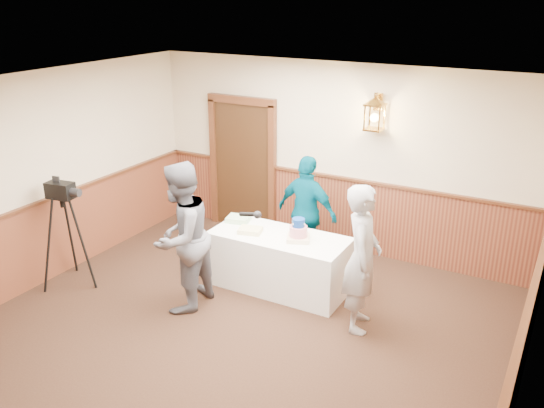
{
  "coord_description": "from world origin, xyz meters",
  "views": [
    {
      "loc": [
        3.12,
        -4.13,
        3.75
      ],
      "look_at": [
        -0.1,
        1.7,
        1.25
      ],
      "focal_mm": 38.0,
      "sensor_mm": 36.0,
      "label": 1
    }
  ],
  "objects_px": {
    "display_table": "(279,261)",
    "tv_camera_rig": "(67,240)",
    "interviewer": "(181,238)",
    "tiered_cake": "(298,232)",
    "assistant_p": "(307,212)",
    "sheet_cake_green": "(238,219)",
    "baker": "(362,258)",
    "sheet_cake_yellow": "(250,230)"
  },
  "relations": [
    {
      "from": "interviewer",
      "to": "sheet_cake_yellow",
      "type": "bearing_deg",
      "value": 151.95
    },
    {
      "from": "sheet_cake_green",
      "to": "tv_camera_rig",
      "type": "height_order",
      "value": "tv_camera_rig"
    },
    {
      "from": "assistant_p",
      "to": "tiered_cake",
      "type": "bearing_deg",
      "value": 117.25
    },
    {
      "from": "tv_camera_rig",
      "to": "display_table",
      "type": "bearing_deg",
      "value": 18.31
    },
    {
      "from": "tiered_cake",
      "to": "assistant_p",
      "type": "xyz_separation_m",
      "value": [
        -0.25,
        0.78,
        -0.05
      ]
    },
    {
      "from": "display_table",
      "to": "sheet_cake_yellow",
      "type": "distance_m",
      "value": 0.56
    },
    {
      "from": "tiered_cake",
      "to": "sheet_cake_yellow",
      "type": "distance_m",
      "value": 0.67
    },
    {
      "from": "assistant_p",
      "to": "sheet_cake_yellow",
      "type": "bearing_deg",
      "value": 74.3
    },
    {
      "from": "tiered_cake",
      "to": "baker",
      "type": "distance_m",
      "value": 1.06
    },
    {
      "from": "baker",
      "to": "assistant_p",
      "type": "bearing_deg",
      "value": 30.35
    },
    {
      "from": "assistant_p",
      "to": "tv_camera_rig",
      "type": "relative_size",
      "value": 1.13
    },
    {
      "from": "assistant_p",
      "to": "interviewer",
      "type": "bearing_deg",
      "value": 74.24
    },
    {
      "from": "assistant_p",
      "to": "tv_camera_rig",
      "type": "height_order",
      "value": "assistant_p"
    },
    {
      "from": "tiered_cake",
      "to": "baker",
      "type": "bearing_deg",
      "value": -20.37
    },
    {
      "from": "display_table",
      "to": "interviewer",
      "type": "relative_size",
      "value": 0.96
    },
    {
      "from": "tiered_cake",
      "to": "assistant_p",
      "type": "relative_size",
      "value": 0.23
    },
    {
      "from": "sheet_cake_yellow",
      "to": "interviewer",
      "type": "distance_m",
      "value": 1.01
    },
    {
      "from": "baker",
      "to": "display_table",
      "type": "bearing_deg",
      "value": 56.36
    },
    {
      "from": "assistant_p",
      "to": "tv_camera_rig",
      "type": "distance_m",
      "value": 3.25
    },
    {
      "from": "display_table",
      "to": "tv_camera_rig",
      "type": "height_order",
      "value": "tv_camera_rig"
    },
    {
      "from": "tiered_cake",
      "to": "sheet_cake_green",
      "type": "distance_m",
      "value": 1.01
    },
    {
      "from": "tiered_cake",
      "to": "baker",
      "type": "relative_size",
      "value": 0.21
    },
    {
      "from": "tiered_cake",
      "to": "interviewer",
      "type": "distance_m",
      "value": 1.47
    },
    {
      "from": "display_table",
      "to": "assistant_p",
      "type": "distance_m",
      "value": 0.88
    },
    {
      "from": "baker",
      "to": "tv_camera_rig",
      "type": "distance_m",
      "value": 3.88
    },
    {
      "from": "display_table",
      "to": "sheet_cake_green",
      "type": "distance_m",
      "value": 0.84
    },
    {
      "from": "interviewer",
      "to": "display_table",
      "type": "bearing_deg",
      "value": 138.59
    },
    {
      "from": "sheet_cake_green",
      "to": "tv_camera_rig",
      "type": "xyz_separation_m",
      "value": [
        -1.78,
        -1.42,
        -0.14
      ]
    },
    {
      "from": "tiered_cake",
      "to": "sheet_cake_green",
      "type": "xyz_separation_m",
      "value": [
        -1.0,
        0.16,
        -0.08
      ]
    },
    {
      "from": "interviewer",
      "to": "tv_camera_rig",
      "type": "distance_m",
      "value": 1.74
    },
    {
      "from": "tiered_cake",
      "to": "tv_camera_rig",
      "type": "relative_size",
      "value": 0.26
    },
    {
      "from": "display_table",
      "to": "sheet_cake_yellow",
      "type": "bearing_deg",
      "value": -164.66
    },
    {
      "from": "display_table",
      "to": "interviewer",
      "type": "bearing_deg",
      "value": -128.68
    },
    {
      "from": "sheet_cake_green",
      "to": "display_table",
      "type": "bearing_deg",
      "value": -11.47
    },
    {
      "from": "tv_camera_rig",
      "to": "tiered_cake",
      "type": "bearing_deg",
      "value": 15.69
    },
    {
      "from": "baker",
      "to": "sheet_cake_green",
      "type": "bearing_deg",
      "value": 58.25
    },
    {
      "from": "tiered_cake",
      "to": "interviewer",
      "type": "height_order",
      "value": "interviewer"
    },
    {
      "from": "display_table",
      "to": "sheet_cake_green",
      "type": "relative_size",
      "value": 5.99
    },
    {
      "from": "display_table",
      "to": "tiered_cake",
      "type": "xyz_separation_m",
      "value": [
        0.28,
        -0.01,
        0.49
      ]
    },
    {
      "from": "tiered_cake",
      "to": "tv_camera_rig",
      "type": "xyz_separation_m",
      "value": [
        -2.78,
        -1.26,
        -0.22
      ]
    },
    {
      "from": "sheet_cake_green",
      "to": "tv_camera_rig",
      "type": "relative_size",
      "value": 0.21
    },
    {
      "from": "display_table",
      "to": "baker",
      "type": "height_order",
      "value": "baker"
    }
  ]
}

